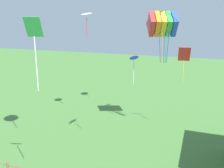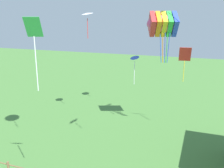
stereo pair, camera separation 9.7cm
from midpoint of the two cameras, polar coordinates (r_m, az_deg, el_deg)
kite_rainbow_parafoil at (r=19.37m, az=11.27°, el=13.29°), size 2.92×2.59×3.82m
kite_blue_delta at (r=21.24m, az=4.89°, el=5.64°), size 1.04×1.03×2.50m
kite_red_diamond at (r=19.95m, az=16.01°, el=5.96°), size 0.96×0.70×2.71m
kite_green_diamond at (r=11.69m, az=-17.57°, el=9.85°), size 0.85×0.73×3.34m
kite_white_delta at (r=21.43m, az=-5.99°, el=15.58°), size 1.28×1.28×2.18m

